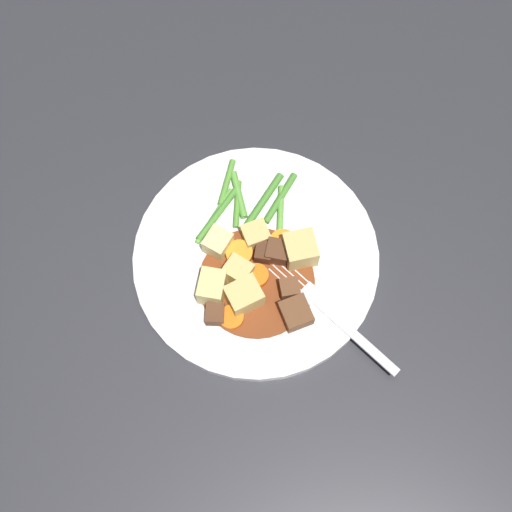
# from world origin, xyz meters

# --- Properties ---
(ground_plane) EXTENTS (3.00, 3.00, 0.00)m
(ground_plane) POSITION_xyz_m (0.00, 0.00, 0.00)
(ground_plane) COLOR #2D2D33
(dinner_plate) EXTENTS (0.27, 0.27, 0.01)m
(dinner_plate) POSITION_xyz_m (0.00, 0.00, 0.01)
(dinner_plate) COLOR white
(dinner_plate) RESTS_ON ground_plane
(stew_sauce) EXTENTS (0.13, 0.13, 0.00)m
(stew_sauce) POSITION_xyz_m (0.03, -0.00, 0.01)
(stew_sauce) COLOR brown
(stew_sauce) RESTS_ON dinner_plate
(carrot_slice_0) EXTENTS (0.03, 0.03, 0.01)m
(carrot_slice_0) POSITION_xyz_m (0.03, 0.00, 0.02)
(carrot_slice_0) COLOR orange
(carrot_slice_0) RESTS_ON dinner_plate
(carrot_slice_1) EXTENTS (0.04, 0.04, 0.01)m
(carrot_slice_1) POSITION_xyz_m (-0.01, 0.03, 0.02)
(carrot_slice_1) COLOR orange
(carrot_slice_1) RESTS_ON dinner_plate
(carrot_slice_2) EXTENTS (0.04, 0.04, 0.01)m
(carrot_slice_2) POSITION_xyz_m (0.07, -0.03, 0.02)
(carrot_slice_2) COLOR orange
(carrot_slice_2) RESTS_ON dinner_plate
(carrot_slice_3) EXTENTS (0.04, 0.04, 0.01)m
(carrot_slice_3) POSITION_xyz_m (-0.00, -0.02, 0.02)
(carrot_slice_3) COLOR orange
(carrot_slice_3) RESTS_ON dinner_plate
(potato_chunk_0) EXTENTS (0.04, 0.04, 0.03)m
(potato_chunk_0) POSITION_xyz_m (0.02, -0.02, 0.03)
(potato_chunk_0) COLOR #DBBC6B
(potato_chunk_0) RESTS_ON dinner_plate
(potato_chunk_1) EXTENTS (0.04, 0.04, 0.03)m
(potato_chunk_1) POSITION_xyz_m (-0.01, -0.04, 0.03)
(potato_chunk_1) COLOR #EAD68C
(potato_chunk_1) RESTS_ON dinner_plate
(potato_chunk_2) EXTENTS (0.04, 0.03, 0.03)m
(potato_chunk_2) POSITION_xyz_m (0.04, -0.05, 0.03)
(potato_chunk_2) COLOR #E5CC7A
(potato_chunk_2) RESTS_ON dinner_plate
(potato_chunk_3) EXTENTS (0.04, 0.04, 0.03)m
(potato_chunk_3) POSITION_xyz_m (0.00, 0.05, 0.03)
(potato_chunk_3) COLOR #DBBC6B
(potato_chunk_3) RESTS_ON dinner_plate
(potato_chunk_4) EXTENTS (0.03, 0.03, 0.02)m
(potato_chunk_4) POSITION_xyz_m (-0.02, 0.00, 0.02)
(potato_chunk_4) COLOR #DBBC6B
(potato_chunk_4) RESTS_ON dinner_plate
(potato_chunk_5) EXTENTS (0.04, 0.04, 0.03)m
(potato_chunk_5) POSITION_xyz_m (0.05, -0.01, 0.03)
(potato_chunk_5) COLOR #DBBC6B
(potato_chunk_5) RESTS_ON dinner_plate
(meat_chunk_0) EXTENTS (0.02, 0.02, 0.02)m
(meat_chunk_0) POSITION_xyz_m (0.00, 0.01, 0.02)
(meat_chunk_0) COLOR #4C2B19
(meat_chunk_0) RESTS_ON dinner_plate
(meat_chunk_1) EXTENTS (0.04, 0.04, 0.02)m
(meat_chunk_1) POSITION_xyz_m (0.07, 0.04, 0.02)
(meat_chunk_1) COLOR brown
(meat_chunk_1) RESTS_ON dinner_plate
(meat_chunk_2) EXTENTS (0.02, 0.02, 0.02)m
(meat_chunk_2) POSITION_xyz_m (0.04, 0.03, 0.02)
(meat_chunk_2) COLOR brown
(meat_chunk_2) RESTS_ON dinner_plate
(meat_chunk_3) EXTENTS (0.03, 0.03, 0.02)m
(meat_chunk_3) POSITION_xyz_m (0.00, 0.02, 0.02)
(meat_chunk_3) COLOR #56331E
(meat_chunk_3) RESTS_ON dinner_plate
(meat_chunk_4) EXTENTS (0.02, 0.02, 0.02)m
(meat_chunk_4) POSITION_xyz_m (0.07, -0.04, 0.02)
(meat_chunk_4) COLOR #56331E
(meat_chunk_4) RESTS_ON dinner_plate
(green_bean_0) EXTENTS (0.08, 0.05, 0.01)m
(green_bean_0) POSITION_xyz_m (-0.06, 0.01, 0.02)
(green_bean_0) COLOR #4C8E33
(green_bean_0) RESTS_ON dinner_plate
(green_bean_1) EXTENTS (0.07, 0.05, 0.01)m
(green_bean_1) POSITION_xyz_m (-0.05, -0.04, 0.02)
(green_bean_1) COLOR #4C8E33
(green_bean_1) RESTS_ON dinner_plate
(green_bean_2) EXTENTS (0.07, 0.04, 0.01)m
(green_bean_2) POSITION_xyz_m (-0.05, -0.05, 0.02)
(green_bean_2) COLOR #66AD42
(green_bean_2) RESTS_ON dinner_plate
(green_bean_3) EXTENTS (0.06, 0.02, 0.01)m
(green_bean_3) POSITION_xyz_m (-0.09, -0.03, 0.02)
(green_bean_3) COLOR #599E38
(green_bean_3) RESTS_ON dinner_plate
(green_bean_4) EXTENTS (0.06, 0.04, 0.01)m
(green_bean_4) POSITION_xyz_m (-0.07, 0.03, 0.02)
(green_bean_4) COLOR #4C8E33
(green_bean_4) RESTS_ON dinner_plate
(green_bean_5) EXTENTS (0.08, 0.01, 0.01)m
(green_bean_5) POSITION_xyz_m (-0.04, 0.03, 0.02)
(green_bean_5) COLOR #66AD42
(green_bean_5) RESTS_ON dinner_plate
(green_bean_6) EXTENTS (0.06, 0.02, 0.01)m
(green_bean_6) POSITION_xyz_m (-0.07, -0.02, 0.02)
(green_bean_6) COLOR #66AD42
(green_bean_6) RESTS_ON dinner_plate
(green_bean_7) EXTENTS (0.06, 0.01, 0.01)m
(green_bean_7) POSITION_xyz_m (-0.06, -0.02, 0.02)
(green_bean_7) COLOR #599E38
(green_bean_7) RESTS_ON dinner_plate
(fork) EXTENTS (0.14, 0.13, 0.00)m
(fork) POSITION_xyz_m (0.07, 0.08, 0.01)
(fork) COLOR silver
(fork) RESTS_ON dinner_plate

